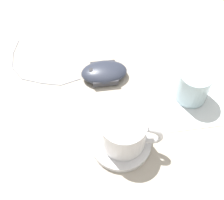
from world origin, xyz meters
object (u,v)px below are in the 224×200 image
at_px(computer_mouse, 104,72).
at_px(drinking_glass, 194,86).
at_px(saucer, 121,143).
at_px(coffee_cup, 125,133).

distance_m(computer_mouse, drinking_glass, 0.20).
relative_size(saucer, coffee_cup, 1.02).
distance_m(coffee_cup, computer_mouse, 0.19).
bearing_deg(computer_mouse, drinking_glass, -100.90).
xyz_separation_m(saucer, computer_mouse, (0.17, 0.05, 0.01)).
height_order(coffee_cup, computer_mouse, coffee_cup).
relative_size(coffee_cup, computer_mouse, 1.01).
bearing_deg(coffee_cup, drinking_glass, -45.99).
distance_m(saucer, drinking_glass, 0.20).
bearing_deg(coffee_cup, saucer, 99.13).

